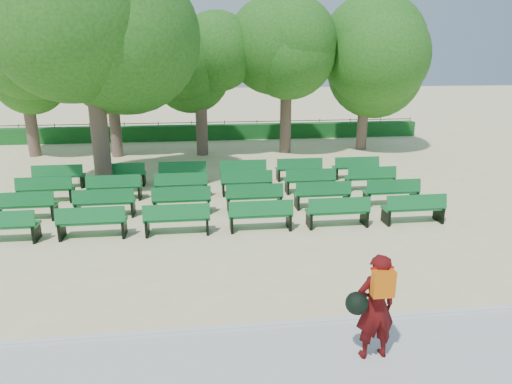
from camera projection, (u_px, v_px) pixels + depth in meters
ground at (221, 217)px, 14.46m from camera, size 120.00×120.00×0.00m
paving at (244, 369)px, 7.42m from camera, size 30.00×2.20×0.06m
curb at (238, 328)px, 8.50m from camera, size 30.00×0.12×0.10m
hedge at (209, 132)px, 27.63m from camera, size 26.00×0.70×0.90m
fence at (209, 138)px, 28.14m from camera, size 26.00×0.10×1.02m
tree_line at (211, 153)px, 23.96m from camera, size 21.80×6.80×7.04m
bench_array at (216, 200)px, 15.83m from camera, size 1.89×0.64×1.18m
tree_among at (91, 49)px, 15.79m from camera, size 5.61×5.61×7.69m
person at (374, 306)px, 7.42m from camera, size 0.89×0.55×1.86m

